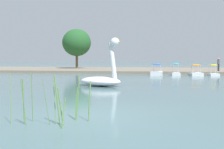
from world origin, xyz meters
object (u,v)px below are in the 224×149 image
at_px(pedal_boat_orange, 196,72).
at_px(person_on_path, 218,64).
at_px(pedal_boat_cyan, 176,72).
at_px(tree_broadleaf_right, 77,43).
at_px(swan_boat, 102,77).
at_px(pedal_boat_blue, 157,71).
at_px(pedal_boat_yellow, 213,72).

relative_size(pedal_boat_orange, person_on_path, 1.30).
bearing_deg(pedal_boat_orange, pedal_boat_cyan, 175.26).
xyz_separation_m(pedal_boat_cyan, pedal_boat_orange, (2.30, -0.19, -0.01)).
distance_m(pedal_boat_orange, tree_broadleaf_right, 22.73).
bearing_deg(swan_boat, pedal_boat_cyan, 65.08).
relative_size(pedal_boat_blue, tree_broadleaf_right, 0.35).
bearing_deg(person_on_path, pedal_boat_yellow, -109.44).
bearing_deg(swan_boat, pedal_boat_orange, 57.29).
bearing_deg(swan_boat, pedal_boat_blue, 73.64).
bearing_deg(pedal_boat_blue, person_on_path, 29.34).
xyz_separation_m(swan_boat, pedal_boat_yellow, (10.67, 13.59, -0.16)).
distance_m(pedal_boat_yellow, tree_broadleaf_right, 24.33).
xyz_separation_m(pedal_boat_blue, tree_broadleaf_right, (-13.94, 11.97, 4.48)).
bearing_deg(pedal_boat_yellow, pedal_boat_blue, 177.35).
bearing_deg(pedal_boat_yellow, person_on_path, 70.56).
bearing_deg(pedal_boat_cyan, pedal_boat_orange, -4.74).
height_order(swan_boat, person_on_path, swan_boat).
bearing_deg(person_on_path, swan_boat, -123.77).
height_order(pedal_boat_cyan, person_on_path, person_on_path).
bearing_deg(person_on_path, pedal_boat_blue, -150.66).
relative_size(swan_boat, pedal_boat_yellow, 1.96).
bearing_deg(pedal_boat_cyan, tree_broadleaf_right, 142.97).
xyz_separation_m(pedal_boat_cyan, person_on_path, (6.10, 4.95, 0.92)).
distance_m(pedal_boat_blue, pedal_boat_yellow, 6.60).
relative_size(swan_boat, tree_broadleaf_right, 0.52).
relative_size(pedal_boat_yellow, tree_broadleaf_right, 0.26).
height_order(swan_boat, pedal_boat_blue, swan_boat).
height_order(pedal_boat_cyan, tree_broadleaf_right, tree_broadleaf_right).
distance_m(swan_boat, pedal_boat_blue, 14.49).
relative_size(swan_boat, person_on_path, 2.02).
bearing_deg(person_on_path, tree_broadleaf_right, 161.94).
xyz_separation_m(swan_boat, pedal_boat_cyan, (6.34, 13.64, -0.22)).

